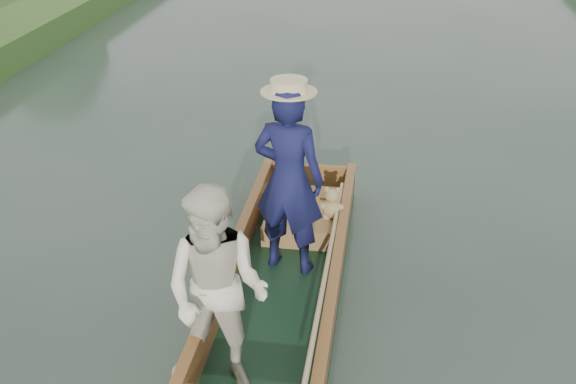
# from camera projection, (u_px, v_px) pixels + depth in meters

# --- Properties ---
(ground) EXTENTS (120.00, 120.00, 0.00)m
(ground) POSITION_uv_depth(u_px,v_px,m) (279.00, 310.00, 6.78)
(ground) COLOR #283D30
(ground) RESTS_ON ground
(punt) EXTENTS (1.31, 5.00, 2.03)m
(punt) POSITION_uv_depth(u_px,v_px,m) (265.00, 256.00, 6.37)
(punt) COLOR black
(punt) RESTS_ON ground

